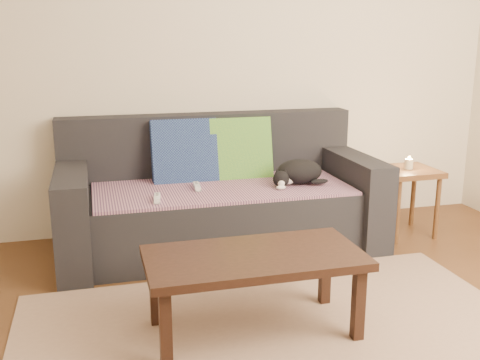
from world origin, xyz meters
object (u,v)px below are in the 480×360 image
object	(u,v)px
cat	(298,172)
side_table	(407,180)
coffee_table	(254,264)
sofa	(219,202)
wii_remote_b	(197,186)
wii_remote_a	(157,198)

from	to	relation	value
cat	side_table	world-z (taller)	cat
side_table	coffee_table	bearing A→B (deg)	-143.37
side_table	coffee_table	xyz separation A→B (m)	(-1.46, -1.09, -0.04)
sofa	wii_remote_b	bearing A→B (deg)	-148.41
side_table	sofa	bearing A→B (deg)	174.78
cat	coffee_table	distance (m)	1.24
wii_remote_a	wii_remote_b	xyz separation A→B (m)	(0.28, 0.21, 0.00)
wii_remote_b	side_table	bearing A→B (deg)	-86.49
coffee_table	wii_remote_a	bearing A→B (deg)	110.94
side_table	wii_remote_b	bearing A→B (deg)	179.22
sofa	wii_remote_a	bearing A→B (deg)	-145.35
wii_remote_a	wii_remote_b	size ratio (longest dim) A/B	1.00
wii_remote_a	sofa	bearing A→B (deg)	-47.15
cat	side_table	size ratio (longest dim) A/B	0.80
sofa	wii_remote_b	xyz separation A→B (m)	(-0.17, -0.10, 0.15)
coffee_table	wii_remote_b	bearing A→B (deg)	93.26
sofa	wii_remote_a	size ratio (longest dim) A/B	14.00
cat	wii_remote_a	xyz separation A→B (m)	(-0.96, -0.16, -0.06)
cat	side_table	distance (m)	0.86
wii_remote_a	side_table	bearing A→B (deg)	-75.91
wii_remote_a	wii_remote_b	distance (m)	0.35
cat	coffee_table	size ratio (longest dim) A/B	0.38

